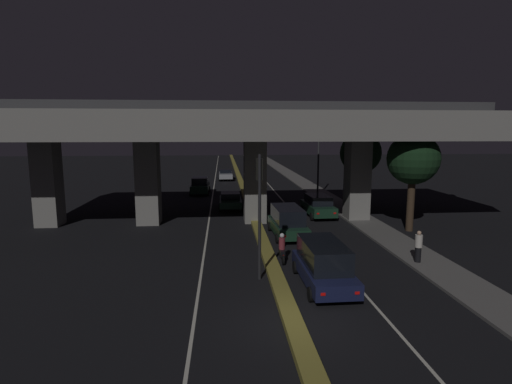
{
  "coord_description": "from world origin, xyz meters",
  "views": [
    {
      "loc": [
        -2.35,
        -12.87,
        6.64
      ],
      "look_at": [
        0.72,
        23.71,
        1.05
      ],
      "focal_mm": 28.0,
      "sensor_mm": 36.0,
      "label": 1
    }
  ],
  "objects_px": {
    "traffic_light_left_of_median": "(259,195)",
    "car_dark_green_lead_oncoming": "(230,200)",
    "street_lamp": "(316,148)",
    "car_dark_blue_lead": "(323,263)",
    "motorcycle_black_filtering_near": "(282,249)",
    "car_dark_green_second": "(288,221)",
    "car_silver_third_oncoming": "(226,175)",
    "car_dark_green_second_oncoming": "(200,186)",
    "pedestrian_on_sidewalk": "(418,247)",
    "car_dark_green_third": "(318,205)"
  },
  "relations": [
    {
      "from": "street_lamp",
      "to": "motorcycle_black_filtering_near",
      "type": "xyz_separation_m",
      "value": [
        -6.26,
        -19.41,
        -4.34
      ]
    },
    {
      "from": "car_dark_blue_lead",
      "to": "traffic_light_left_of_median",
      "type": "bearing_deg",
      "value": 68.86
    },
    {
      "from": "traffic_light_left_of_median",
      "to": "car_dark_green_third",
      "type": "height_order",
      "value": "traffic_light_left_of_median"
    },
    {
      "from": "traffic_light_left_of_median",
      "to": "car_dark_blue_lead",
      "type": "xyz_separation_m",
      "value": [
        2.69,
        -1.01,
        -2.85
      ]
    },
    {
      "from": "street_lamp",
      "to": "pedestrian_on_sidewalk",
      "type": "height_order",
      "value": "street_lamp"
    },
    {
      "from": "traffic_light_left_of_median",
      "to": "car_dark_blue_lead",
      "type": "bearing_deg",
      "value": -20.52
    },
    {
      "from": "car_dark_blue_lead",
      "to": "car_dark_green_second",
      "type": "relative_size",
      "value": 1.03
    },
    {
      "from": "car_dark_green_second",
      "to": "motorcycle_black_filtering_near",
      "type": "xyz_separation_m",
      "value": [
        -1.1,
        -4.94,
        -0.34
      ]
    },
    {
      "from": "traffic_light_left_of_median",
      "to": "motorcycle_black_filtering_near",
      "type": "height_order",
      "value": "traffic_light_left_of_median"
    },
    {
      "from": "traffic_light_left_of_median",
      "to": "car_dark_green_lead_oncoming",
      "type": "relative_size",
      "value": 1.35
    },
    {
      "from": "traffic_light_left_of_median",
      "to": "pedestrian_on_sidewalk",
      "type": "bearing_deg",
      "value": 8.92
    },
    {
      "from": "car_dark_blue_lead",
      "to": "car_silver_third_oncoming",
      "type": "distance_m",
      "value": 38.74
    },
    {
      "from": "motorcycle_black_filtering_near",
      "to": "car_silver_third_oncoming",
      "type": "bearing_deg",
      "value": 5.99
    },
    {
      "from": "street_lamp",
      "to": "car_dark_green_second_oncoming",
      "type": "xyz_separation_m",
      "value": [
        -11.66,
        3.48,
        -4.06
      ]
    },
    {
      "from": "car_dark_green_lead_oncoming",
      "to": "car_dark_green_second_oncoming",
      "type": "relative_size",
      "value": 0.98
    },
    {
      "from": "car_dark_green_second",
      "to": "car_dark_green_third",
      "type": "xyz_separation_m",
      "value": [
        3.36,
        5.74,
        -0.1
      ]
    },
    {
      "from": "car_silver_third_oncoming",
      "to": "car_dark_green_second",
      "type": "bearing_deg",
      "value": 6.58
    },
    {
      "from": "traffic_light_left_of_median",
      "to": "car_dark_green_second_oncoming",
      "type": "bearing_deg",
      "value": 99.04
    },
    {
      "from": "motorcycle_black_filtering_near",
      "to": "pedestrian_on_sidewalk",
      "type": "bearing_deg",
      "value": -97.14
    },
    {
      "from": "pedestrian_on_sidewalk",
      "to": "street_lamp",
      "type": "bearing_deg",
      "value": 91.36
    },
    {
      "from": "traffic_light_left_of_median",
      "to": "car_silver_third_oncoming",
      "type": "bearing_deg",
      "value": 91.82
    },
    {
      "from": "car_dark_green_lead_oncoming",
      "to": "traffic_light_left_of_median",
      "type": "bearing_deg",
      "value": 3.57
    },
    {
      "from": "car_dark_blue_lead",
      "to": "pedestrian_on_sidewalk",
      "type": "bearing_deg",
      "value": -67.86
    },
    {
      "from": "car_silver_third_oncoming",
      "to": "pedestrian_on_sidewalk",
      "type": "xyz_separation_m",
      "value": [
        9.33,
        -36.27,
        0.18
      ]
    },
    {
      "from": "car_dark_blue_lead",
      "to": "motorcycle_black_filtering_near",
      "type": "distance_m",
      "value": 3.61
    },
    {
      "from": "traffic_light_left_of_median",
      "to": "street_lamp",
      "type": "relative_size",
      "value": 0.67
    },
    {
      "from": "traffic_light_left_of_median",
      "to": "car_dark_green_second",
      "type": "xyz_separation_m",
      "value": [
        2.48,
        7.28,
        -2.86
      ]
    },
    {
      "from": "car_dark_green_second",
      "to": "car_silver_third_oncoming",
      "type": "bearing_deg",
      "value": 4.78
    },
    {
      "from": "motorcycle_black_filtering_near",
      "to": "pedestrian_on_sidewalk",
      "type": "height_order",
      "value": "pedestrian_on_sidewalk"
    },
    {
      "from": "car_dark_blue_lead",
      "to": "car_dark_green_lead_oncoming",
      "type": "distance_m",
      "value": 18.18
    },
    {
      "from": "car_dark_blue_lead",
      "to": "car_silver_third_oncoming",
      "type": "relative_size",
      "value": 1.15
    },
    {
      "from": "traffic_light_left_of_median",
      "to": "motorcycle_black_filtering_near",
      "type": "bearing_deg",
      "value": 59.35
    },
    {
      "from": "street_lamp",
      "to": "car_dark_green_third",
      "type": "distance_m",
      "value": 9.82
    },
    {
      "from": "car_dark_green_second",
      "to": "car_dark_green_third",
      "type": "bearing_deg",
      "value": -32.53
    },
    {
      "from": "car_dark_green_second",
      "to": "car_dark_green_lead_oncoming",
      "type": "xyz_separation_m",
      "value": [
        -3.45,
        9.52,
        -0.24
      ]
    },
    {
      "from": "car_dark_green_second",
      "to": "car_dark_green_lead_oncoming",
      "type": "distance_m",
      "value": 10.13
    },
    {
      "from": "pedestrian_on_sidewalk",
      "to": "car_dark_green_third",
      "type": "bearing_deg",
      "value": 101.02
    },
    {
      "from": "pedestrian_on_sidewalk",
      "to": "motorcycle_black_filtering_near",
      "type": "bearing_deg",
      "value": 171.06
    },
    {
      "from": "traffic_light_left_of_median",
      "to": "street_lamp",
      "type": "distance_m",
      "value": 23.08
    },
    {
      "from": "car_dark_green_lead_oncoming",
      "to": "car_dark_green_second_oncoming",
      "type": "height_order",
      "value": "car_dark_green_second_oncoming"
    },
    {
      "from": "car_dark_green_second_oncoming",
      "to": "car_silver_third_oncoming",
      "type": "distance_m",
      "value": 12.63
    },
    {
      "from": "street_lamp",
      "to": "car_dark_blue_lead",
      "type": "xyz_separation_m",
      "value": [
        -4.95,
        -22.76,
        -3.98
      ]
    },
    {
      "from": "street_lamp",
      "to": "car_dark_green_second_oncoming",
      "type": "bearing_deg",
      "value": 163.36
    },
    {
      "from": "car_dark_green_second",
      "to": "motorcycle_black_filtering_near",
      "type": "distance_m",
      "value": 5.07
    },
    {
      "from": "traffic_light_left_of_median",
      "to": "car_dark_blue_lead",
      "type": "distance_m",
      "value": 4.05
    },
    {
      "from": "car_dark_blue_lead",
      "to": "car_silver_third_oncoming",
      "type": "bearing_deg",
      "value": 5.13
    },
    {
      "from": "street_lamp",
      "to": "car_dark_blue_lead",
      "type": "height_order",
      "value": "street_lamp"
    },
    {
      "from": "car_dark_green_third",
      "to": "pedestrian_on_sidewalk",
      "type": "xyz_separation_m",
      "value": [
        2.29,
        -11.74,
        0.05
      ]
    },
    {
      "from": "car_dark_green_lead_oncoming",
      "to": "car_dark_green_second_oncoming",
      "type": "distance_m",
      "value": 8.98
    },
    {
      "from": "street_lamp",
      "to": "pedestrian_on_sidewalk",
      "type": "bearing_deg",
      "value": -88.64
    }
  ]
}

